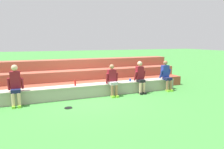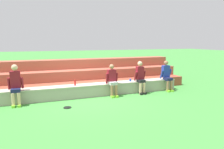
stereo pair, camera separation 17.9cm
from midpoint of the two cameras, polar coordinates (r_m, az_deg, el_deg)
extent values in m
plane|color=#428E3D|center=(8.18, -6.25, -6.49)|extent=(80.00, 80.00, 0.00)
cube|color=#A8A08E|center=(8.35, -6.73, -4.43)|extent=(7.86, 0.48, 0.49)
cube|color=#BCB39F|center=(8.30, -6.76, -2.88)|extent=(7.90, 0.52, 0.04)
cube|color=#9C4631|center=(9.09, -7.99, -3.47)|extent=(9.80, 0.72, 0.45)
cube|color=#A9523E|center=(9.73, -9.02, -1.30)|extent=(9.80, 0.72, 0.89)
cube|color=#AA533F|center=(10.39, -9.92, 0.59)|extent=(9.80, 0.72, 1.34)
cylinder|color=#DBAD89|center=(7.69, -26.56, -6.58)|extent=(0.11, 0.11, 0.49)
cylinder|color=#DBAD89|center=(7.68, -25.20, -6.51)|extent=(0.11, 0.11, 0.49)
cube|color=#8CD833|center=(7.71, -26.47, -8.13)|extent=(0.10, 0.22, 0.08)
cube|color=#8CD833|center=(7.69, -25.11, -8.07)|extent=(0.10, 0.22, 0.08)
cube|color=#191E47|center=(7.74, -25.97, -4.15)|extent=(0.30, 0.32, 0.12)
cube|color=maroon|center=(7.85, -26.06, -1.35)|extent=(0.33, 0.20, 0.59)
sphere|color=#DBAD89|center=(7.79, -26.28, 1.71)|extent=(0.21, 0.21, 0.21)
cylinder|color=maroon|center=(7.87, -27.56, -2.42)|extent=(0.08, 0.15, 0.43)
cylinder|color=maroon|center=(7.84, -24.44, -2.24)|extent=(0.08, 0.22, 0.42)
cylinder|color=#996B4C|center=(8.13, -0.56, -4.74)|extent=(0.11, 0.11, 0.49)
cylinder|color=#996B4C|center=(8.19, 0.62, -4.63)|extent=(0.11, 0.11, 0.49)
cube|color=#8CD833|center=(8.15, -0.46, -6.21)|extent=(0.10, 0.22, 0.08)
cube|color=#8CD833|center=(8.21, 0.72, -6.09)|extent=(0.10, 0.22, 0.08)
cube|color=#B2B2B7|center=(8.23, -0.34, -2.42)|extent=(0.29, 0.35, 0.12)
cube|color=maroon|center=(8.29, -0.68, -0.24)|extent=(0.33, 0.20, 0.48)
sphere|color=#996B4C|center=(8.24, -0.69, 2.22)|extent=(0.20, 0.20, 0.20)
cylinder|color=maroon|center=(8.22, -2.02, -1.10)|extent=(0.08, 0.14, 0.43)
cylinder|color=maroon|center=(8.37, 0.73, -0.91)|extent=(0.08, 0.16, 0.43)
cylinder|color=#DBAD89|center=(8.68, 7.40, -3.91)|extent=(0.11, 0.11, 0.49)
cylinder|color=#DBAD89|center=(8.76, 8.37, -3.81)|extent=(0.11, 0.11, 0.49)
cube|color=black|center=(8.70, 7.50, -5.29)|extent=(0.10, 0.22, 0.08)
cube|color=black|center=(8.78, 8.46, -5.17)|extent=(0.10, 0.22, 0.08)
cube|color=black|center=(8.77, 7.49, -1.76)|extent=(0.28, 0.33, 0.12)
cube|color=maroon|center=(8.82, 7.16, 0.48)|extent=(0.31, 0.20, 0.55)
sphere|color=#DBAD89|center=(8.77, 7.21, 3.06)|extent=(0.21, 0.21, 0.21)
cylinder|color=maroon|center=(8.73, 6.04, -0.42)|extent=(0.08, 0.23, 0.42)
cylinder|color=maroon|center=(8.92, 8.35, -0.25)|extent=(0.08, 0.19, 0.43)
cylinder|color=#996B4C|center=(9.39, 14.70, -3.13)|extent=(0.11, 0.11, 0.49)
cylinder|color=#996B4C|center=(9.50, 15.60, -3.03)|extent=(0.11, 0.11, 0.49)
cube|color=#8CD833|center=(9.40, 14.79, -4.40)|extent=(0.10, 0.22, 0.08)
cube|color=#8CD833|center=(9.51, 15.69, -4.29)|extent=(0.10, 0.22, 0.08)
cube|color=#191E47|center=(9.50, 14.72, -1.14)|extent=(0.30, 0.34, 0.12)
cube|color=#23389E|center=(9.60, 14.11, 0.94)|extent=(0.34, 0.20, 0.53)
sphere|color=#996B4C|center=(9.55, 14.21, 3.22)|extent=(0.20, 0.20, 0.20)
cylinder|color=#23389E|center=(9.48, 13.08, 0.14)|extent=(0.08, 0.24, 0.42)
cylinder|color=#23389E|center=(9.73, 15.20, 0.29)|extent=(0.08, 0.21, 0.42)
cylinder|color=red|center=(8.12, -10.90, -2.38)|extent=(0.07, 0.07, 0.21)
cylinder|color=red|center=(8.09, -10.92, -1.59)|extent=(0.04, 0.04, 0.02)
cylinder|color=blue|center=(8.89, 4.53, -1.52)|extent=(0.09, 0.09, 0.11)
cylinder|color=black|center=(7.09, -12.86, -9.10)|extent=(0.27, 0.27, 0.02)
camera|label=1|loc=(0.09, -90.60, -0.10)|focal=32.62mm
camera|label=2|loc=(0.09, 89.40, 0.10)|focal=32.62mm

